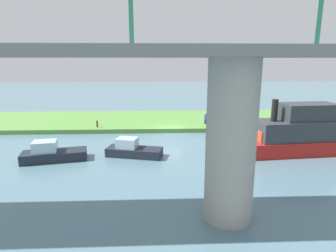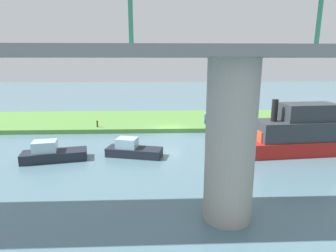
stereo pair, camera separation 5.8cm
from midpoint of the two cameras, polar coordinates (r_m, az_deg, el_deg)
The scene contains 10 objects.
ground_plane at distance 32.01m, azimuth 0.54°, elevation -1.45°, with size 160.00×160.00×0.00m, color slate.
grassy_bank at distance 37.79m, azimuth 0.08°, elevation 1.20°, with size 80.00×12.00×0.50m, color #5B9342.
bridge_pylon at distance 14.25m, azimuth 12.62°, elevation -3.29°, with size 2.47×2.47×8.20m, color #9E998E.
bridge_span at distance 13.72m, azimuth 13.59°, elevation 15.47°, with size 68.85×4.30×3.25m.
person_on_bank at distance 34.60m, azimuth 7.68°, elevation 1.57°, with size 0.51×0.51×1.39m.
mooring_post at distance 33.66m, azimuth -14.11°, elevation 0.42°, with size 0.20×0.20×0.78m, color brown.
skiff_small at distance 27.30m, azimuth 24.64°, elevation -1.34°, with size 9.74×4.01×4.85m.
riverboat_paddlewheel at distance 25.12m, azimuth -22.36°, elevation -5.15°, with size 5.34×2.81×1.69m.
houseboat_blue at distance 31.79m, azimuth 20.89°, elevation -1.46°, with size 4.68×2.95×1.47m.
motorboat_red at distance 24.48m, azimuth -7.14°, elevation -4.79°, with size 4.99×2.75×1.58m.
Camera 2 is at (1.55, 30.95, 8.04)m, focal length 30.05 mm.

